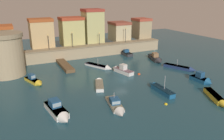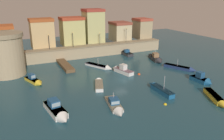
{
  "view_description": "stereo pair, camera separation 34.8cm",
  "coord_description": "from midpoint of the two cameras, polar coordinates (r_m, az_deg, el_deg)",
  "views": [
    {
      "loc": [
        -18.84,
        -34.84,
        15.08
      ],
      "look_at": [
        0.0,
        3.83,
        0.77
      ],
      "focal_mm": 36.0,
      "sensor_mm": 36.0,
      "label": 1
    },
    {
      "loc": [
        -18.53,
        -34.99,
        15.08
      ],
      "look_at": [
        0.0,
        3.83,
        0.77
      ],
      "focal_mm": 36.0,
      "sensor_mm": 36.0,
      "label": 2
    }
  ],
  "objects": [
    {
      "name": "moored_boat_5",
      "position": [
        43.02,
        -18.86,
        -2.55
      ],
      "size": [
        2.98,
        5.37,
        1.81
      ],
      "rotation": [
        0.0,
        0.0,
        -1.23
      ],
      "color": "gold",
      "rests_on": "ground"
    },
    {
      "name": "old_town_backdrop",
      "position": [
        60.93,
        -7.52,
        9.89
      ],
      "size": [
        41.6,
        5.79,
        9.08
      ],
      "color": "#C2B97D",
      "rests_on": "ground"
    },
    {
      "name": "quay_wall",
      "position": [
        58.28,
        -6.11,
        4.8
      ],
      "size": [
        42.87,
        3.02,
        2.94
      ],
      "color": "tan",
      "rests_on": "ground"
    },
    {
      "name": "moored_boat_9",
      "position": [
        30.95,
        -13.39,
        -10.11
      ],
      "size": [
        2.6,
        6.59,
        2.18
      ],
      "rotation": [
        0.0,
        0.0,
        -1.43
      ],
      "color": "white",
      "rests_on": "ground"
    },
    {
      "name": "quay_lamp_0",
      "position": [
        55.17,
        -15.59,
        7.52
      ],
      "size": [
        0.32,
        0.32,
        3.59
      ],
      "color": "black",
      "rests_on": "quay_wall"
    },
    {
      "name": "quay_lamp_2",
      "position": [
        58.8,
        -2.95,
        8.5
      ],
      "size": [
        0.32,
        0.32,
        3.05
      ],
      "color": "black",
      "rests_on": "quay_wall"
    },
    {
      "name": "quay_lamp_3",
      "position": [
        62.08,
        3.76,
        9.46
      ],
      "size": [
        0.32,
        0.32,
        3.89
      ],
      "color": "black",
      "rests_on": "quay_wall"
    },
    {
      "name": "moored_boat_10",
      "position": [
        46.18,
        2.6,
        0.06
      ],
      "size": [
        2.81,
        5.96,
        2.13
      ],
      "rotation": [
        0.0,
        0.0,
        1.83
      ],
      "color": "white",
      "rests_on": "ground"
    },
    {
      "name": "moored_boat_11",
      "position": [
        60.18,
        3.76,
        4.32
      ],
      "size": [
        1.77,
        4.5,
        1.94
      ],
      "rotation": [
        0.0,
        0.0,
        1.6
      ],
      "color": "#333338",
      "rests_on": "ground"
    },
    {
      "name": "fortress_tower",
      "position": [
        48.21,
        -25.26,
        3.66
      ],
      "size": [
        7.33,
        7.33,
        8.41
      ],
      "color": "tan",
      "rests_on": "ground"
    },
    {
      "name": "moored_boat_6",
      "position": [
        55.65,
        11.33,
        2.9
      ],
      "size": [
        3.66,
        7.2,
        3.2
      ],
      "rotation": [
        0.0,
        0.0,
        -1.88
      ],
      "color": "#333338",
      "rests_on": "ground"
    },
    {
      "name": "pier_dock",
      "position": [
        50.93,
        -11.63,
        1.19
      ],
      "size": [
        1.88,
        9.41,
        0.7
      ],
      "color": "brown",
      "rests_on": "ground"
    },
    {
      "name": "moored_boat_1",
      "position": [
        38.05,
        12.19,
        -4.69
      ],
      "size": [
        1.29,
        6.44,
        3.22
      ],
      "rotation": [
        0.0,
        0.0,
        1.55
      ],
      "color": "#195689",
      "rests_on": "ground"
    },
    {
      "name": "moored_boat_3",
      "position": [
        49.28,
        -2.6,
        0.89
      ],
      "size": [
        4.57,
        7.13,
        2.48
      ],
      "rotation": [
        0.0,
        0.0,
        -1.1
      ],
      "color": "white",
      "rests_on": "ground"
    },
    {
      "name": "quay_lamp_1",
      "position": [
        56.41,
        -9.75,
        8.26
      ],
      "size": [
        0.32,
        0.32,
        3.76
      ],
      "color": "black",
      "rests_on": "quay_wall"
    },
    {
      "name": "moored_boat_0",
      "position": [
        37.47,
        25.16,
        -6.53
      ],
      "size": [
        3.85,
        6.44,
        1.1
      ],
      "rotation": [
        0.0,
        0.0,
        -2.01
      ],
      "color": "gold",
      "rests_on": "ground"
    },
    {
      "name": "mooring_buoy_1",
      "position": [
        45.41,
        7.09,
        -1.15
      ],
      "size": [
        0.57,
        0.57,
        0.57
      ],
      "primitive_type": "sphere",
      "color": "#EA4C19",
      "rests_on": "ground"
    },
    {
      "name": "moored_boat_7",
      "position": [
        31.71,
        1.28,
        -9.3
      ],
      "size": [
        2.59,
        6.24,
        2.43
      ],
      "rotation": [
        0.0,
        0.0,
        -1.75
      ],
      "color": "silver",
      "rests_on": "ground"
    },
    {
      "name": "ground_plane",
      "position": [
        42.37,
        2.47,
        -2.47
      ],
      "size": [
        103.34,
        103.34,
        0.0
      ],
      "primitive_type": "plane",
      "color": "#1E4756"
    },
    {
      "name": "moored_boat_4",
      "position": [
        50.38,
        17.45,
        0.52
      ],
      "size": [
        4.23,
        7.07,
        2.38
      ],
      "rotation": [
        0.0,
        0.0,
        -1.13
      ],
      "color": "navy",
      "rests_on": "ground"
    },
    {
      "name": "moored_boat_2",
      "position": [
        44.12,
        22.2,
        -2.27
      ],
      "size": [
        1.89,
        4.49,
        2.24
      ],
      "rotation": [
        0.0,
        0.0,
        -1.51
      ],
      "color": "#195689",
      "rests_on": "ground"
    },
    {
      "name": "moored_boat_8",
      "position": [
        39.58,
        -3.07,
        -3.45
      ],
      "size": [
        3.17,
        5.73,
        1.21
      ],
      "rotation": [
        0.0,
        0.0,
        1.21
      ],
      "color": "white",
      "rests_on": "ground"
    },
    {
      "name": "mooring_buoy_0",
      "position": [
        33.94,
        13.66,
        -8.55
      ],
      "size": [
        0.48,
        0.48,
        0.48
      ],
      "primitive_type": "sphere",
      "color": "yellow",
      "rests_on": "ground"
    }
  ]
}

